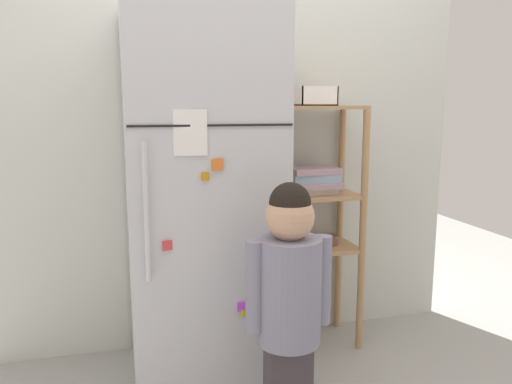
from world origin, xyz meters
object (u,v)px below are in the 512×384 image
refrigerator (201,199)px  fruit_bin (313,97)px  child_standing (289,290)px  pantry_shelf_unit (314,201)px

refrigerator → fruit_bin: refrigerator is taller
child_standing → fruit_bin: (0.38, 0.76, 0.69)m
child_standing → fruit_bin: fruit_bin is taller
fruit_bin → pantry_shelf_unit: bearing=-61.9°
refrigerator → child_standing: refrigerator is taller
pantry_shelf_unit → fruit_bin: bearing=118.1°
pantry_shelf_unit → fruit_bin: fruit_bin is taller
child_standing → pantry_shelf_unit: pantry_shelf_unit is taller
child_standing → fruit_bin: 1.10m
refrigerator → pantry_shelf_unit: bearing=16.3°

